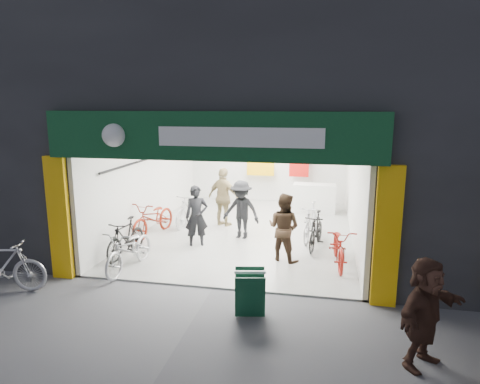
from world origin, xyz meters
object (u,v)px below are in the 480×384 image
(bike_right_front, at_px, (316,231))
(parked_bike, at_px, (2,266))
(bike_left_front, at_px, (130,249))
(sandwich_board, at_px, (250,292))

(bike_right_front, xyz_separation_m, parked_bike, (-5.95, -3.81, 0.06))
(bike_left_front, xyz_separation_m, sandwich_board, (2.97, -1.53, -0.05))
(bike_right_front, height_order, sandwich_board, bike_right_front)
(parked_bike, bearing_deg, bike_left_front, -62.95)
(sandwich_board, bearing_deg, bike_left_front, 141.81)
(bike_right_front, relative_size, parked_bike, 0.89)
(bike_left_front, bearing_deg, bike_right_front, 34.57)
(bike_left_front, bearing_deg, sandwich_board, -22.57)
(bike_right_front, relative_size, sandwich_board, 1.95)
(bike_right_front, bearing_deg, sandwich_board, -95.49)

